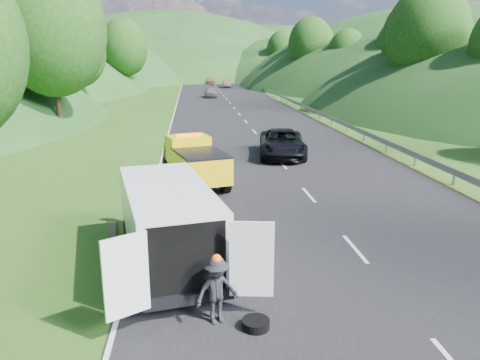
{
  "coord_description": "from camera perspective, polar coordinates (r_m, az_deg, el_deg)",
  "views": [
    {
      "loc": [
        -2.05,
        -15.29,
        5.92
      ],
      "look_at": [
        -0.25,
        2.06,
        1.3
      ],
      "focal_mm": 35.0,
      "sensor_mm": 36.0,
      "label": 1
    }
  ],
  "objects": [
    {
      "name": "guardrail",
      "position": [
        69.16,
        4.45,
        9.88
      ],
      "size": [
        0.06,
        140.0,
        1.52
      ],
      "primitive_type": "cube",
      "color": "gray",
      "rests_on": "ground"
    },
    {
      "name": "dist_car_a",
      "position": [
        70.68,
        -3.56,
        10.0
      ],
      "size": [
        1.81,
        4.5,
        1.53
      ],
      "primitive_type": "imported",
      "color": "#555359",
      "rests_on": "ground"
    },
    {
      "name": "spare_tire",
      "position": [
        11.03,
        1.93,
        -17.65
      ],
      "size": [
        0.63,
        0.63,
        0.2
      ],
      "primitive_type": "cylinder",
      "color": "black",
      "rests_on": "ground"
    },
    {
      "name": "tree_line_left",
      "position": [
        77.41,
        -18.83,
        9.67
      ],
      "size": [
        14.0,
        140.0,
        14.0
      ],
      "primitive_type": null,
      "color": "#31601C",
      "rests_on": "ground"
    },
    {
      "name": "tow_truck",
      "position": [
        22.2,
        -5.59,
        2.29
      ],
      "size": [
        3.31,
        5.67,
        2.3
      ],
      "rotation": [
        0.0,
        0.0,
        0.27
      ],
      "color": "black",
      "rests_on": "ground"
    },
    {
      "name": "road_surface",
      "position": [
        55.84,
        -0.71,
        8.76
      ],
      "size": [
        14.0,
        200.0,
        0.02
      ],
      "primitive_type": "cube",
      "color": "black",
      "rests_on": "ground"
    },
    {
      "name": "suitcase",
      "position": [
        16.47,
        -15.22,
        -5.79
      ],
      "size": [
        0.37,
        0.28,
        0.53
      ],
      "primitive_type": "cube",
      "rotation": [
        0.0,
        0.0,
        -0.35
      ],
      "color": "#67694F",
      "rests_on": "ground"
    },
    {
      "name": "ground",
      "position": [
        16.53,
        1.61,
        -6.16
      ],
      "size": [
        320.0,
        320.0,
        0.0
      ],
      "primitive_type": "plane",
      "color": "#38661E",
      "rests_on": "ground"
    },
    {
      "name": "dist_car_b",
      "position": [
        93.35,
        -1.64,
        11.19
      ],
      "size": [
        1.45,
        4.15,
        1.37
      ],
      "primitive_type": "imported",
      "color": "brown",
      "rests_on": "ground"
    },
    {
      "name": "white_van",
      "position": [
        13.59,
        -8.87,
        -4.87
      ],
      "size": [
        4.26,
        7.31,
        2.44
      ],
      "rotation": [
        0.0,
        0.0,
        0.2
      ],
      "color": "black",
      "rests_on": "ground"
    },
    {
      "name": "hills_backdrop",
      "position": [
        150.35,
        -2.72,
        12.56
      ],
      "size": [
        201.0,
        288.6,
        44.0
      ],
      "primitive_type": null,
      "color": "#2D5B23",
      "rests_on": "ground"
    },
    {
      "name": "dist_car_c",
      "position": [
        106.14,
        -3.53,
        11.61
      ],
      "size": [
        2.07,
        5.09,
        1.48
      ],
      "primitive_type": "imported",
      "color": "#A56452",
      "rests_on": "ground"
    },
    {
      "name": "tree_line_right",
      "position": [
        79.57,
        12.65,
        10.22
      ],
      "size": [
        14.0,
        140.0,
        14.0
      ],
      "primitive_type": null,
      "color": "#31601C",
      "rests_on": "ground"
    },
    {
      "name": "worker",
      "position": [
        11.24,
        -2.77,
        -16.96
      ],
      "size": [
        1.16,
        0.9,
        1.58
      ],
      "primitive_type": "imported",
      "rotation": [
        0.0,
        0.0,
        0.35
      ],
      "color": "black",
      "rests_on": "ground"
    },
    {
      "name": "woman",
      "position": [
        17.41,
        -12.68,
        -5.43
      ],
      "size": [
        0.67,
        0.76,
        1.73
      ],
      "primitive_type": "imported",
      "rotation": [
        0.0,
        0.0,
        1.97
      ],
      "color": "white",
      "rests_on": "ground"
    },
    {
      "name": "passing_suv",
      "position": [
        28.7,
        5.13,
        2.87
      ],
      "size": [
        3.42,
        6.09,
        1.61
      ],
      "primitive_type": "imported",
      "rotation": [
        0.0,
        0.0,
        -0.13
      ],
      "color": "black",
      "rests_on": "ground"
    },
    {
      "name": "child",
      "position": [
        15.57,
        -4.35,
        -7.55
      ],
      "size": [
        0.61,
        0.56,
        1.0
      ],
      "primitive_type": "imported",
      "rotation": [
        0.0,
        0.0,
        -0.46
      ],
      "color": "#C7C06A",
      "rests_on": "ground"
    }
  ]
}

